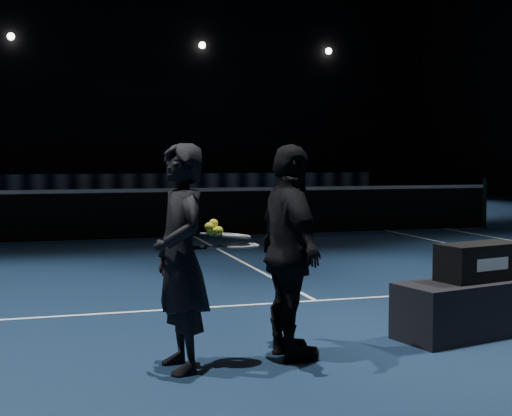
{
  "coord_description": "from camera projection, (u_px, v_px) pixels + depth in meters",
  "views": [
    {
      "loc": [
        -2.73,
        -13.4,
        1.52
      ],
      "look_at": [
        -1.26,
        -8.4,
        1.15
      ],
      "focal_mm": 50.0,
      "sensor_mm": 36.0,
      "label": 1
    }
  ],
  "objects": [
    {
      "name": "wall_back",
      "position": [
        110.0,
        77.0,
        30.57
      ],
      "size": [
        30.0,
        0.0,
        30.0
      ],
      "primitive_type": "plane",
      "rotation": [
        1.57,
        0.0,
        0.0
      ],
      "color": "black",
      "rests_on": "ground"
    },
    {
      "name": "racket_lower",
      "position": [
        240.0,
        246.0,
        5.22
      ],
      "size": [
        0.69,
        0.27,
        0.03
      ],
      "primitive_type": null,
      "rotation": [
        0.0,
        0.0,
        0.07
      ],
      "color": "black",
      "rests_on": "player_a"
    },
    {
      "name": "sponsor_backdrop",
      "position": [
        117.0,
        185.0,
        28.5
      ],
      "size": [
        22.0,
        0.15,
        0.9
      ],
      "primitive_type": "cube",
      "color": "black",
      "rests_on": "floor"
    },
    {
      "name": "net_tape",
      "position": [
        195.0,
        190.0,
        13.64
      ],
      "size": [
        12.8,
        0.03,
        0.07
      ],
      "primitive_type": "cube",
      "color": "white",
      "rests_on": "net_mesh"
    },
    {
      "name": "player_b",
      "position": [
        290.0,
        252.0,
        5.36
      ],
      "size": [
        0.44,
        0.97,
        1.63
      ],
      "primitive_type": "imported",
      "rotation": [
        0.0,
        0.0,
        1.62
      ],
      "color": "black",
      "rests_on": "floor"
    },
    {
      "name": "racket_bag",
      "position": [
        481.0,
        261.0,
        6.13
      ],
      "size": [
        0.85,
        0.51,
        0.32
      ],
      "primitive_type": "cube",
      "rotation": [
        0.0,
        0.0,
        0.23
      ],
      "color": "black",
      "rests_on": "player_bench"
    },
    {
      "name": "tennis_balls",
      "position": [
        214.0,
        228.0,
        5.15
      ],
      "size": [
        0.12,
        0.1,
        0.12
      ],
      "primitive_type": null,
      "color": "yellow",
      "rests_on": "racket_upper"
    },
    {
      "name": "floor",
      "position": [
        195.0,
        237.0,
        13.7
      ],
      "size": [
        36.0,
        36.0,
        0.0
      ],
      "primitive_type": "plane",
      "color": "black",
      "rests_on": "ground"
    },
    {
      "name": "net_mesh",
      "position": [
        195.0,
        214.0,
        13.67
      ],
      "size": [
        12.8,
        0.02,
        0.86
      ],
      "primitive_type": "cube",
      "color": "black",
      "rests_on": "floor"
    },
    {
      "name": "player_a",
      "position": [
        180.0,
        258.0,
        5.06
      ],
      "size": [
        0.47,
        0.64,
        1.63
      ],
      "primitive_type": "imported",
      "rotation": [
        0.0,
        0.0,
        -1.42
      ],
      "color": "black",
      "rests_on": "floor"
    },
    {
      "name": "court_lines",
      "position": [
        195.0,
        237.0,
        13.7
      ],
      "size": [
        10.98,
        23.78,
        0.01
      ],
      "primitive_type": null,
      "color": "white",
      "rests_on": "floor"
    },
    {
      "name": "fixtures_far",
      "position": [
        110.0,
        41.0,
        30.28
      ],
      "size": [
        20.0,
        0.3,
        0.3
      ],
      "primitive_type": null,
      "color": "white",
      "rests_on": "wall_back"
    },
    {
      "name": "net_post_right",
      "position": [
        484.0,
        203.0,
        15.47
      ],
      "size": [
        0.1,
        0.1,
        1.1
      ],
      "primitive_type": "cylinder",
      "color": "black",
      "rests_on": "floor"
    },
    {
      "name": "bag_signature",
      "position": [
        493.0,
        264.0,
        5.97
      ],
      "size": [
        0.36,
        0.09,
        0.11
      ],
      "primitive_type": "cube",
      "rotation": [
        0.0,
        0.0,
        0.23
      ],
      "color": "white",
      "rests_on": "racket_bag"
    },
    {
      "name": "racket_upper",
      "position": [
        232.0,
        236.0,
        5.23
      ],
      "size": [
        0.7,
        0.31,
        0.1
      ],
      "primitive_type": null,
      "rotation": [
        0.0,
        0.1,
        0.14
      ],
      "color": "black",
      "rests_on": "player_b"
    },
    {
      "name": "player_bench",
      "position": [
        480.0,
        307.0,
        6.16
      ],
      "size": [
        1.66,
        0.87,
        0.47
      ],
      "primitive_type": "cube",
      "rotation": [
        0.0,
        0.0,
        0.23
      ],
      "color": "black",
      "rests_on": "floor"
    }
  ]
}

